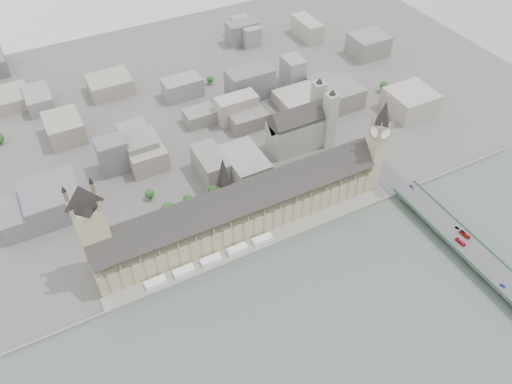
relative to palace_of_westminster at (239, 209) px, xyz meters
name	(u,v)px	position (x,y,z in m)	size (l,w,h in m)	color
ground	(249,241)	(0.00, -19.70, -22.71)	(900.00, 900.00, 0.00)	#595651
embankment_wall	(257,251)	(0.00, -34.70, -21.21)	(600.00, 1.50, 3.00)	slate
river_terrace	(253,246)	(0.00, -27.20, -21.71)	(270.00, 15.00, 2.00)	slate
terrace_tents	(211,260)	(-40.00, -26.70, -18.71)	(118.00, 7.00, 4.00)	white
palace_of_westminster	(239,209)	(0.00, 0.00, 0.00)	(265.00, 40.73, 55.44)	tan
elizabeth_tower	(378,140)	(138.00, -11.70, 35.38)	(17.00, 17.00, 107.50)	tan
victoria_tower	(92,228)	(-122.00, 6.30, 32.50)	(30.00, 30.00, 100.00)	tan
central_tower	(224,179)	(-10.00, 6.30, 35.21)	(13.00, 13.00, 48.00)	#87735D
westminster_bridge	(457,239)	(162.00, -107.20, -17.58)	(25.00, 325.00, 10.25)	#474749
bridge_parapets	(497,271)	(162.00, -151.70, -11.88)	(25.00, 235.00, 1.15)	#325C3E
westminster_abbey	(301,127)	(110.92, 75.30, 2.38)	(68.00, 36.00, 64.00)	gray
city_skyline_inland	(155,89)	(0.00, 225.30, -3.71)	(720.00, 360.00, 38.00)	gray
park_trees	(211,196)	(-10.00, 40.30, -15.21)	(110.00, 30.00, 15.00)	#1E4016
red_bus_north	(460,242)	(157.22, -114.41, -11.06)	(2.35, 10.04, 2.80)	red
red_bus_south	(465,235)	(166.50, -109.88, -10.99)	(2.46, 10.53, 2.93)	#AE1A15
car_blue	(503,286)	(155.08, -163.93, -11.69)	(1.80, 4.48, 1.53)	#172797
car_silver	(457,228)	(166.88, -100.57, -11.82)	(1.35, 3.87, 1.28)	gray
car_approach	(412,187)	(166.14, -40.68, -11.65)	(2.25, 5.53, 1.61)	gray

